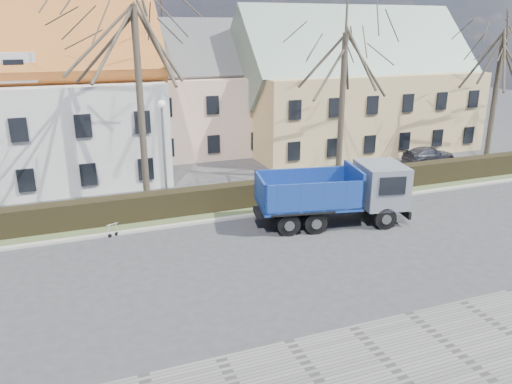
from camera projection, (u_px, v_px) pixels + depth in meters
name	position (u px, v px, depth m)	size (l,w,h in m)	color
ground	(229.00, 261.00, 20.74)	(120.00, 120.00, 0.00)	#353537
curb_far	(201.00, 222.00, 24.80)	(80.00, 0.30, 0.12)	#AAA59B
grass_strip	(193.00, 212.00, 26.23)	(80.00, 3.00, 0.10)	#475630
hedge	(193.00, 202.00, 25.86)	(60.00, 0.90, 1.30)	black
building_pink	(198.00, 99.00, 38.60)	(10.80, 8.80, 8.00)	beige
building_yellow	(353.00, 94.00, 39.90)	(18.80, 10.80, 8.50)	tan
tree_1	(139.00, 88.00, 25.63)	(9.20, 9.20, 12.65)	#3E362B
tree_2	(343.00, 94.00, 29.94)	(8.00, 8.00, 11.00)	#3E362B
tree_3	(496.00, 90.00, 34.08)	(7.60, 7.60, 10.45)	#3E362B
dump_truck	(327.00, 195.00, 24.31)	(7.57, 2.81, 3.03)	navy
streetlight	(165.00, 156.00, 25.63)	(0.46, 0.46, 5.92)	gray
cart_frame	(108.00, 231.00, 22.95)	(0.80, 0.45, 0.73)	silver
parked_car_b	(429.00, 155.00, 35.76)	(1.64, 4.03, 1.17)	#30303A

